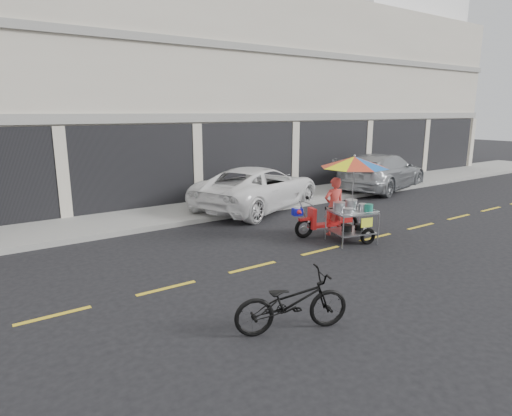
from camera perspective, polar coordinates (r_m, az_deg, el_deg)
ground at (r=10.58m, az=8.61°, el=-5.66°), size 90.00×90.00×0.00m
sidewalk at (r=14.89m, az=-5.94°, el=0.12°), size 45.00×3.00×0.15m
shophouse_block at (r=20.37m, az=-6.15°, el=15.28°), size 36.00×8.11×10.40m
centerline at (r=10.58m, az=8.61°, el=-5.64°), size 42.00×0.10×0.01m
white_pickup at (r=14.83m, az=0.34°, el=2.73°), size 5.80×4.20×1.47m
silver_pickup at (r=19.24m, az=16.45°, el=4.67°), size 5.80×3.59×1.57m
near_bicycle at (r=6.70m, az=4.79°, el=-12.39°), size 1.91×1.19×0.95m
food_vendor_rig at (r=11.35m, az=11.88°, el=2.89°), size 2.24×2.16×2.27m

